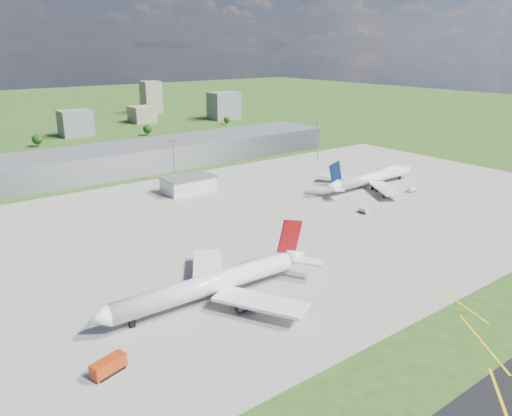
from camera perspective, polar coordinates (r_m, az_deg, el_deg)
ground at (r=309.41m, az=-13.95°, el=3.57°), size 1400.00×1400.00×0.00m
apron at (r=222.34m, az=0.04°, el=-1.55°), size 360.00×190.00×0.08m
terminal at (r=321.23m, az=-15.14°, el=5.38°), size 300.00×42.00×15.00m
ops_building at (r=269.14m, az=-7.74°, el=2.68°), size 26.00×16.00×8.00m
mast_center at (r=278.75m, az=-9.40°, el=6.04°), size 3.50×2.00×25.90m
mast_east at (r=343.10m, az=7.15°, el=8.39°), size 3.50×2.00×25.90m
airliner_red_twin at (r=154.75m, az=-4.69°, el=-8.59°), size 75.16×58.66×20.65m
airliner_blue_quad at (r=284.06m, az=13.28°, el=3.42°), size 71.26×56.04×18.65m
fire_truck at (r=129.70m, az=-16.50°, el=-16.98°), size 9.27×5.46×3.84m
tug_yellow at (r=168.70m, az=-0.70°, el=-7.88°), size 4.15×3.25×1.81m
van_white_near at (r=238.29m, az=12.22°, el=-0.30°), size 2.50×5.00×2.50m
van_white_far at (r=279.97m, az=17.35°, el=2.02°), size 4.85×2.74×2.40m
bldg_c at (r=461.91m, az=-19.92°, el=9.10°), size 26.00×20.00×22.00m
bldg_ce at (r=527.81m, az=-12.91°, el=10.39°), size 22.00×24.00×16.00m
bldg_e at (r=539.66m, az=-3.70°, el=11.60°), size 30.00×22.00×28.00m
bldg_tall_e at (r=597.56m, az=-11.91°, el=12.28°), size 20.00×18.00×36.00m
tree_c at (r=423.57m, az=-23.73°, el=7.22°), size 8.10×8.10×9.90m
tree_e at (r=448.28m, az=-12.31°, el=8.81°), size 7.65×7.65×9.35m
tree_far_e at (r=500.97m, az=-3.35°, el=10.02°), size 6.30×6.30×7.70m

